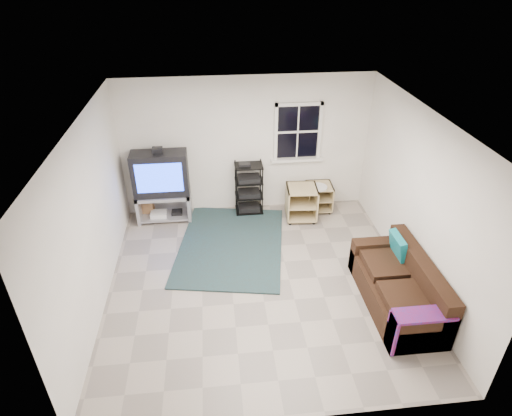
{
  "coord_description": "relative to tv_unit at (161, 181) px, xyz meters",
  "views": [
    {
      "loc": [
        -0.62,
        -5.05,
        4.39
      ],
      "look_at": [
        -0.03,
        0.4,
        1.09
      ],
      "focal_mm": 30.0,
      "sensor_mm": 36.0,
      "label": 1
    }
  ],
  "objects": [
    {
      "name": "room",
      "position": [
        2.54,
        0.24,
        0.67
      ],
      "size": [
        4.6,
        4.62,
        4.6
      ],
      "color": "gray",
      "rests_on": "ground"
    },
    {
      "name": "sofa",
      "position": [
        3.49,
        -2.73,
        -0.5
      ],
      "size": [
        0.82,
        1.84,
        0.84
      ],
      "color": "black",
      "rests_on": "ground"
    },
    {
      "name": "side_table_right",
      "position": [
        2.97,
        0.03,
        -0.49
      ],
      "size": [
        0.51,
        0.53,
        0.56
      ],
      "rotation": [
        0.0,
        0.0,
        -0.05
      ],
      "color": "tan",
      "rests_on": "ground"
    },
    {
      "name": "paper_bag",
      "position": [
        -0.36,
        0.13,
        -0.61
      ],
      "size": [
        0.29,
        0.2,
        0.39
      ],
      "primitive_type": "cube",
      "rotation": [
        0.0,
        0.0,
        -0.08
      ],
      "color": "#A06C47",
      "rests_on": "ground"
    },
    {
      "name": "av_rack",
      "position": [
        1.61,
        0.06,
        -0.35
      ],
      "size": [
        0.52,
        0.38,
        1.04
      ],
      "color": "black",
      "rests_on": "ground"
    },
    {
      "name": "shag_rug",
      "position": [
        1.19,
        -1.03,
        -0.79
      ],
      "size": [
        2.13,
        2.66,
        0.03
      ],
      "primitive_type": "cube",
      "rotation": [
        0.0,
        0.0,
        -0.17
      ],
      "color": "black",
      "rests_on": "ground"
    },
    {
      "name": "tv_unit",
      "position": [
        0.0,
        0.0,
        0.0
      ],
      "size": [
        0.99,
        0.5,
        1.46
      ],
      "color": "#9D9CA4",
      "rests_on": "ground"
    },
    {
      "name": "side_table_left",
      "position": [
        2.57,
        -0.23,
        -0.45
      ],
      "size": [
        0.59,
        0.59,
        0.66
      ],
      "rotation": [
        0.0,
        0.0,
        -0.07
      ],
      "color": "tan",
      "rests_on": "ground"
    }
  ]
}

